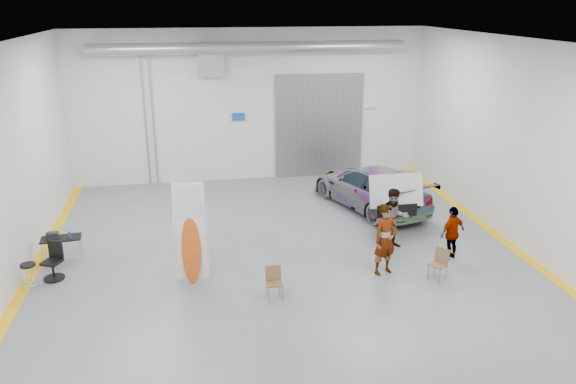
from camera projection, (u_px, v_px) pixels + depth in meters
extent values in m
plane|color=slate|center=(285.00, 262.00, 15.77)|extent=(16.00, 16.00, 0.00)
cube|color=silver|center=(1.00, 173.00, 13.63)|extent=(0.02, 16.00, 6.00)
cube|color=silver|center=(527.00, 148.00, 15.95)|extent=(0.02, 16.00, 6.00)
cube|color=silver|center=(251.00, 106.00, 22.23)|extent=(14.00, 0.02, 6.00)
cube|color=silver|center=(389.00, 323.00, 7.34)|extent=(14.00, 0.02, 6.00)
cube|color=silver|center=(285.00, 42.00, 13.81)|extent=(14.00, 16.00, 0.02)
cube|color=gray|center=(319.00, 126.00, 22.92)|extent=(3.60, 0.12, 4.20)
cube|color=#95979D|center=(211.00, 60.00, 21.32)|extent=(1.00, 0.50, 1.20)
cylinder|color=#95979D|center=(251.00, 48.00, 20.93)|extent=(11.90, 0.44, 0.44)
cube|color=#1550AC|center=(238.00, 117.00, 22.21)|extent=(0.50, 0.04, 0.30)
cube|color=white|center=(367.00, 105.00, 22.99)|extent=(0.70, 0.04, 0.25)
cylinder|color=#95979D|center=(153.00, 122.00, 21.69)|extent=(0.08, 0.08, 5.00)
cylinder|color=#95979D|center=(145.00, 123.00, 21.64)|extent=(0.08, 0.08, 5.00)
cube|color=#F2AF0D|center=(27.00, 283.00, 14.63)|extent=(0.30, 16.00, 0.01)
cube|color=#F2AF0D|center=(509.00, 245.00, 16.90)|extent=(0.30, 16.00, 0.01)
imported|color=white|center=(370.00, 187.00, 19.76)|extent=(3.56, 5.48, 1.47)
imported|color=#9A7554|center=(385.00, 239.00, 14.86)|extent=(0.83, 0.69, 1.96)
imported|color=teal|center=(394.00, 219.00, 16.45)|extent=(0.90, 0.70, 1.83)
imported|color=#985B32|center=(452.00, 233.00, 15.79)|extent=(0.98, 0.70, 1.56)
cube|color=white|center=(192.00, 247.00, 14.41)|extent=(0.82, 0.12, 1.74)
ellipsoid|color=orange|center=(192.00, 250.00, 14.36)|extent=(0.51, 0.28, 1.84)
cube|color=white|center=(189.00, 200.00, 13.97)|extent=(0.79, 0.12, 0.92)
cylinder|color=white|center=(178.00, 231.00, 14.20)|extent=(0.02, 0.02, 2.90)
cylinder|color=white|center=(205.00, 229.00, 14.31)|extent=(0.02, 0.02, 2.90)
cube|color=brown|center=(274.00, 283.00, 13.74)|extent=(0.40, 0.38, 0.04)
cube|color=brown|center=(273.00, 272.00, 13.83)|extent=(0.39, 0.09, 0.37)
cube|color=brown|center=(438.00, 265.00, 14.67)|extent=(0.54, 0.55, 0.04)
cube|color=brown|center=(436.00, 254.00, 14.77)|extent=(0.30, 0.37, 0.38)
cylinder|color=black|center=(27.00, 265.00, 13.96)|extent=(0.37, 0.37, 0.05)
torus|color=silver|center=(31.00, 283.00, 14.12)|extent=(0.39, 0.39, 0.02)
cylinder|color=#95979D|center=(42.00, 254.00, 15.53)|extent=(0.03, 0.03, 0.65)
cylinder|color=#95979D|center=(79.00, 251.00, 15.70)|extent=(0.03, 0.03, 0.65)
cylinder|color=#95979D|center=(46.00, 247.00, 15.95)|extent=(0.03, 0.03, 0.65)
cylinder|color=#95979D|center=(82.00, 245.00, 16.11)|extent=(0.03, 0.03, 0.65)
cube|color=black|center=(61.00, 238.00, 15.71)|extent=(1.12, 0.64, 0.04)
cylinder|color=#1B3EA6|center=(70.00, 235.00, 15.63)|extent=(0.07, 0.07, 0.20)
cube|color=black|center=(52.00, 235.00, 15.68)|extent=(0.31, 0.20, 0.16)
cylinder|color=black|center=(54.00, 278.00, 14.82)|extent=(0.54, 0.54, 0.04)
cylinder|color=black|center=(53.00, 270.00, 14.74)|extent=(0.06, 0.06, 0.46)
cube|color=black|center=(52.00, 262.00, 14.67)|extent=(0.58, 0.58, 0.07)
cube|color=black|center=(52.00, 249.00, 14.77)|extent=(0.41, 0.23, 0.48)
cube|color=silver|center=(395.00, 187.00, 17.38)|extent=(1.72, 1.04, 0.04)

